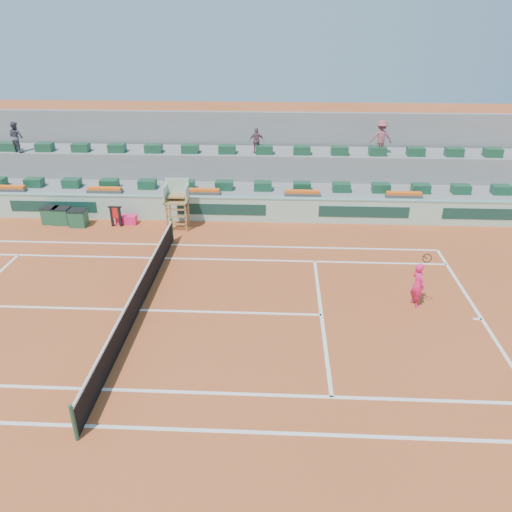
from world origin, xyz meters
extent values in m
plane|color=#A94720|center=(0.00, 0.00, 0.00)|extent=(90.00, 90.00, 0.00)
cube|color=gray|center=(0.00, 10.70, 0.60)|extent=(36.00, 4.00, 1.20)
cube|color=gray|center=(0.00, 12.30, 1.30)|extent=(36.00, 2.40, 2.60)
cube|color=gray|center=(0.00, 13.90, 2.20)|extent=(36.00, 0.40, 4.40)
cube|color=#FE2167|center=(-2.68, 7.84, 0.22)|extent=(0.99, 0.44, 0.44)
imported|color=#484954|center=(-9.35, 11.43, 3.41)|extent=(0.97, 0.88, 1.63)
imported|color=#754E58|center=(3.58, 11.79, 3.28)|extent=(0.83, 0.43, 1.36)
imported|color=#914854|center=(10.15, 11.89, 3.50)|extent=(1.19, 0.72, 1.80)
cube|color=white|center=(11.88, 0.00, 0.01)|extent=(0.12, 10.97, 0.01)
cube|color=white|center=(0.00, -5.49, 0.01)|extent=(23.77, 0.12, 0.01)
cube|color=white|center=(0.00, 5.49, 0.01)|extent=(23.77, 0.12, 0.01)
cube|color=white|center=(0.00, -4.12, 0.01)|extent=(23.77, 0.12, 0.01)
cube|color=white|center=(0.00, 4.12, 0.01)|extent=(23.77, 0.12, 0.01)
cube|color=white|center=(6.40, 0.00, 0.01)|extent=(0.12, 8.23, 0.01)
cube|color=white|center=(0.00, 0.00, 0.01)|extent=(12.80, 0.12, 0.01)
cube|color=white|center=(11.73, 0.00, 0.01)|extent=(0.30, 0.12, 0.01)
cube|color=black|center=(0.00, 0.00, 0.46)|extent=(0.03, 11.87, 0.92)
cube|color=silver|center=(0.00, 0.00, 0.95)|extent=(0.06, 11.87, 0.07)
cylinder|color=#204B32|center=(0.00, -5.94, 0.55)|extent=(0.10, 0.10, 1.10)
cylinder|color=#204B32|center=(0.00, 5.94, 0.55)|extent=(0.10, 0.10, 1.10)
cube|color=#9DC6AE|center=(0.00, 8.50, 0.60)|extent=(36.00, 0.30, 1.20)
cube|color=gray|center=(0.00, 8.50, 1.23)|extent=(36.00, 0.34, 0.06)
cube|color=#14382E|center=(-6.50, 8.34, 0.65)|extent=(4.40, 0.02, 0.56)
cube|color=#14382E|center=(2.00, 8.34, 0.65)|extent=(4.40, 0.02, 0.56)
cube|color=#14382E|center=(9.00, 8.34, 0.65)|extent=(4.40, 0.02, 0.56)
cube|color=#14382E|center=(15.00, 8.34, 0.65)|extent=(4.40, 0.02, 0.56)
cube|color=olive|center=(-0.45, 7.05, 0.68)|extent=(0.08, 0.08, 1.35)
cube|color=olive|center=(0.45, 7.05, 0.68)|extent=(0.08, 0.08, 1.35)
cube|color=olive|center=(-0.45, 7.75, 0.68)|extent=(0.08, 0.08, 1.35)
cube|color=olive|center=(0.45, 7.75, 0.68)|extent=(0.08, 0.08, 1.35)
cube|color=olive|center=(0.00, 7.40, 1.39)|extent=(1.10, 0.90, 0.08)
cube|color=#9DC6AE|center=(0.00, 7.78, 1.90)|extent=(1.10, 0.08, 1.00)
cube|color=#9DC6AE|center=(-0.52, 7.40, 1.75)|extent=(0.06, 0.90, 0.80)
cube|color=#9DC6AE|center=(0.52, 7.40, 1.75)|extent=(0.06, 0.90, 0.80)
cube|color=olive|center=(0.00, 7.50, 1.63)|extent=(0.80, 0.60, 0.08)
cube|color=olive|center=(0.00, 7.05, 0.35)|extent=(0.90, 0.08, 0.06)
cube|color=olive|center=(0.00, 7.05, 0.75)|extent=(0.90, 0.08, 0.06)
cube|color=olive|center=(0.00, 7.05, 1.10)|extent=(0.90, 0.08, 0.06)
cube|color=#17462D|center=(-8.00, 9.80, 1.42)|extent=(0.90, 0.60, 0.44)
cube|color=#17462D|center=(-6.00, 9.80, 1.42)|extent=(0.90, 0.60, 0.44)
cube|color=#17462D|center=(-4.00, 9.80, 1.42)|extent=(0.90, 0.60, 0.44)
cube|color=#17462D|center=(-2.00, 9.80, 1.42)|extent=(0.90, 0.60, 0.44)
cube|color=#17462D|center=(0.00, 9.80, 1.42)|extent=(0.90, 0.60, 0.44)
cube|color=#17462D|center=(2.00, 9.80, 1.42)|extent=(0.90, 0.60, 0.44)
cube|color=#17462D|center=(4.00, 9.80, 1.42)|extent=(0.90, 0.60, 0.44)
cube|color=#17462D|center=(6.00, 9.80, 1.42)|extent=(0.90, 0.60, 0.44)
cube|color=#17462D|center=(8.00, 9.80, 1.42)|extent=(0.90, 0.60, 0.44)
cube|color=#17462D|center=(10.00, 9.80, 1.42)|extent=(0.90, 0.60, 0.44)
cube|color=#17462D|center=(12.00, 9.80, 1.42)|extent=(0.90, 0.60, 0.44)
cube|color=#17462D|center=(14.00, 9.80, 1.42)|extent=(0.90, 0.60, 0.44)
cube|color=#17462D|center=(16.00, 9.80, 1.42)|extent=(0.90, 0.60, 0.44)
cube|color=#17462D|center=(-10.00, 11.70, 2.82)|extent=(0.90, 0.60, 0.44)
cube|color=#17462D|center=(-8.00, 11.70, 2.82)|extent=(0.90, 0.60, 0.44)
cube|color=#17462D|center=(-6.00, 11.70, 2.82)|extent=(0.90, 0.60, 0.44)
cube|color=#17462D|center=(-4.00, 11.70, 2.82)|extent=(0.90, 0.60, 0.44)
cube|color=#17462D|center=(-2.00, 11.70, 2.82)|extent=(0.90, 0.60, 0.44)
cube|color=#17462D|center=(0.00, 11.70, 2.82)|extent=(0.90, 0.60, 0.44)
cube|color=#17462D|center=(2.00, 11.70, 2.82)|extent=(0.90, 0.60, 0.44)
cube|color=#17462D|center=(4.00, 11.70, 2.82)|extent=(0.90, 0.60, 0.44)
cube|color=#17462D|center=(6.00, 11.70, 2.82)|extent=(0.90, 0.60, 0.44)
cube|color=#17462D|center=(8.00, 11.70, 2.82)|extent=(0.90, 0.60, 0.44)
cube|color=#17462D|center=(10.00, 11.70, 2.82)|extent=(0.90, 0.60, 0.44)
cube|color=#17462D|center=(12.00, 11.70, 2.82)|extent=(0.90, 0.60, 0.44)
cube|color=#17462D|center=(14.00, 11.70, 2.82)|extent=(0.90, 0.60, 0.44)
cube|color=#17462D|center=(16.00, 11.70, 2.82)|extent=(0.90, 0.60, 0.44)
cube|color=#474747|center=(-9.00, 9.00, 1.28)|extent=(1.80, 0.36, 0.16)
cube|color=#F35A14|center=(-9.00, 9.00, 1.42)|extent=(1.70, 0.32, 0.12)
cube|color=#474747|center=(-4.00, 9.00, 1.28)|extent=(1.80, 0.36, 0.16)
cube|color=#F35A14|center=(-4.00, 9.00, 1.42)|extent=(1.70, 0.32, 0.12)
cube|color=#474747|center=(1.00, 9.00, 1.28)|extent=(1.80, 0.36, 0.16)
cube|color=#F35A14|center=(1.00, 9.00, 1.42)|extent=(1.70, 0.32, 0.12)
cube|color=#474747|center=(6.00, 9.00, 1.28)|extent=(1.80, 0.36, 0.16)
cube|color=#F35A14|center=(6.00, 9.00, 1.42)|extent=(1.70, 0.32, 0.12)
cube|color=#474747|center=(11.00, 9.00, 1.28)|extent=(1.80, 0.36, 0.16)
cube|color=#F35A14|center=(11.00, 9.00, 1.42)|extent=(1.70, 0.32, 0.12)
cube|color=#1A5034|center=(-4.93, 7.45, 0.40)|extent=(0.77, 0.66, 0.80)
cube|color=black|center=(-4.93, 7.45, 0.82)|extent=(0.82, 0.71, 0.04)
cube|color=#1A5034|center=(-5.84, 7.69, 0.40)|extent=(0.78, 0.66, 0.80)
cube|color=black|center=(-5.84, 7.69, 0.82)|extent=(0.82, 0.71, 0.04)
cube|color=#1A5034|center=(-6.43, 7.75, 0.40)|extent=(0.74, 0.64, 0.80)
cube|color=black|center=(-6.43, 7.75, 0.82)|extent=(0.79, 0.68, 0.04)
cube|color=black|center=(-3.28, 7.52, 0.50)|extent=(0.11, 0.11, 1.00)
cube|color=black|center=(-2.88, 7.52, 0.50)|extent=(0.11, 0.11, 1.00)
cube|color=black|center=(-3.08, 7.52, 1.00)|extent=(0.66, 0.09, 0.06)
cube|color=red|center=(-3.08, 7.50, 0.70)|extent=(0.49, 0.04, 0.56)
imported|color=#FE2167|center=(9.80, 0.86, 0.82)|extent=(0.58, 0.70, 1.65)
cylinder|color=black|center=(9.80, 0.56, 2.05)|extent=(0.03, 0.35, 0.09)
torus|color=black|center=(9.80, 0.34, 2.12)|extent=(0.31, 0.08, 0.31)
camera|label=1|loc=(4.84, -14.73, 9.50)|focal=35.00mm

